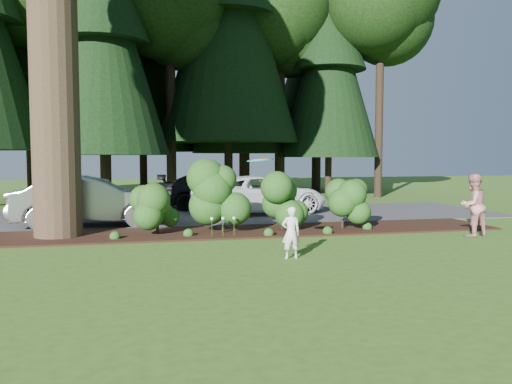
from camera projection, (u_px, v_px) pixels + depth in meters
ground at (253, 254)px, 11.07m from camera, size 80.00×80.00×0.00m
mulch_bed at (229, 232)px, 14.23m from camera, size 16.00×2.50×0.05m
driveway at (210, 215)px, 18.37m from camera, size 22.00×6.00×0.03m
shrub_row at (256, 204)px, 14.24m from camera, size 6.53×1.60×1.61m
lily_cluster at (223, 219)px, 13.31m from camera, size 0.69×0.09×0.57m
tree_wall at (191, 18)px, 26.40m from camera, size 25.66×12.15×17.09m
car_silver_wagon at (91, 201)px, 15.45m from camera, size 4.73×1.82×1.54m
car_white_suv at (260, 194)px, 18.87m from camera, size 5.44×3.14×1.43m
car_dark_suv at (219, 191)px, 20.71m from camera, size 5.14×2.32×1.46m
child at (291, 233)px, 10.57m from camera, size 0.41×0.28×1.11m
adult at (473, 205)px, 13.50m from camera, size 0.93×0.79×1.71m
frisbee at (260, 160)px, 10.19m from camera, size 0.55×0.55×0.08m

